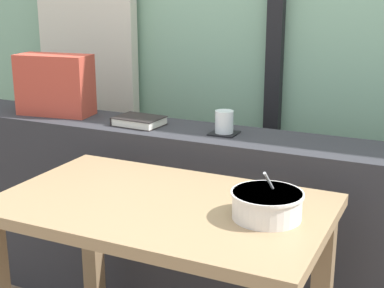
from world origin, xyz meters
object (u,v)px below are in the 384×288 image
object	(u,v)px
juice_glass	(224,123)
soup_bowl	(267,205)
coaster_square	(224,133)
throw_pillow	(55,85)
breakfast_table	(162,246)
closed_book	(139,121)

from	to	relation	value
juice_glass	soup_bowl	world-z (taller)	juice_glass
coaster_square	throw_pillow	bearing A→B (deg)	179.92
breakfast_table	throw_pillow	size ratio (longest dim) A/B	3.04
breakfast_table	coaster_square	distance (m)	0.59
coaster_square	closed_book	distance (m)	0.36
closed_book	throw_pillow	size ratio (longest dim) A/B	0.61
closed_book	soup_bowl	world-z (taller)	soup_bowl
juice_glass	throw_pillow	size ratio (longest dim) A/B	0.27
breakfast_table	throw_pillow	bearing A→B (deg)	145.81
coaster_square	soup_bowl	bearing A→B (deg)	-57.25
breakfast_table	juice_glass	size ratio (longest dim) A/B	11.43
throw_pillow	soup_bowl	world-z (taller)	throw_pillow
breakfast_table	closed_book	size ratio (longest dim) A/B	4.94
coaster_square	throw_pillow	world-z (taller)	throw_pillow
coaster_square	closed_book	size ratio (longest dim) A/B	0.51
breakfast_table	closed_book	distance (m)	0.70
soup_bowl	throw_pillow	bearing A→B (deg)	154.71
throw_pillow	juice_glass	bearing A→B (deg)	-0.08
closed_book	throw_pillow	bearing A→B (deg)	177.54
breakfast_table	soup_bowl	distance (m)	0.36
closed_book	throw_pillow	world-z (taller)	throw_pillow
breakfast_table	juice_glass	bearing A→B (deg)	92.83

